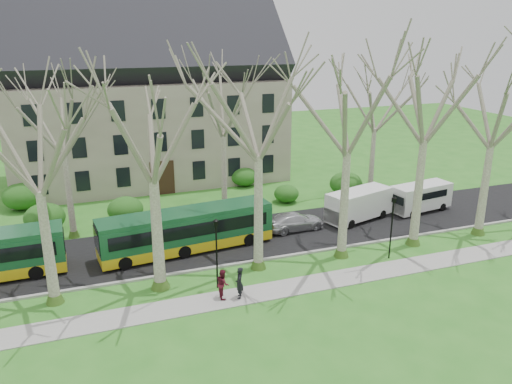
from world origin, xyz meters
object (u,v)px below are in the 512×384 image
bus_follow (187,230)px  van_b (421,198)px  sedan (295,221)px  van_a (359,205)px  pedestrian_b (223,284)px  pedestrian_a (239,283)px

bus_follow → van_b: 20.29m
bus_follow → sedan: size_ratio=2.59×
van_b → van_a: bearing=172.7°
van_b → pedestrian_b: bearing=-165.5°
van_b → bus_follow: bearing=175.1°
bus_follow → pedestrian_a: (1.40, -7.43, -0.56)m
bus_follow → van_a: bus_follow is taller
van_b → pedestrian_b: 21.39m
sedan → pedestrian_b: bearing=131.5°
van_b → pedestrian_a: van_b is taller
bus_follow → pedestrian_b: 7.14m
sedan → van_b: bearing=-92.1°
bus_follow → pedestrian_a: 7.58m
van_a → van_b: bearing=-15.3°
bus_follow → pedestrian_a: size_ratio=6.39×
bus_follow → pedestrian_b: bearing=-91.8°
sedan → van_b: 11.73m
van_b → pedestrian_a: 20.72m
van_b → pedestrian_b: van_b is taller
van_a → van_b: 6.04m
bus_follow → pedestrian_a: bearing=-85.3°
bus_follow → sedan: (8.55, 0.90, -0.83)m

